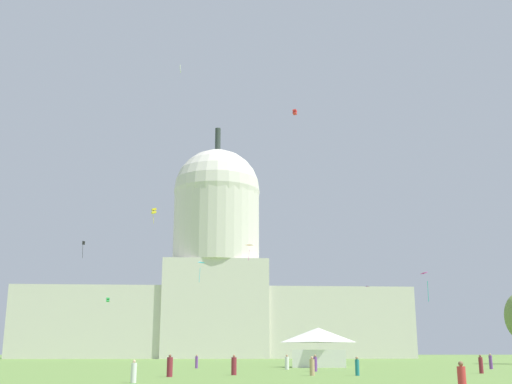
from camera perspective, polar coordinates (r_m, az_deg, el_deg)
name	(u,v)px	position (r m, az deg, el deg)	size (l,w,h in m)	color
capitol_building	(216,282)	(197.19, -3.68, -8.16)	(117.81, 27.47, 73.29)	beige
event_tent	(318,347)	(85.01, 5.67, -13.80)	(7.89, 7.13, 5.02)	white
person_maroon_lawn_far_left	(234,366)	(56.44, -2.01, -15.46)	(0.61, 0.61, 1.71)	maroon
person_maroon_near_tree_west	(170,367)	(52.84, -7.82, -15.40)	(0.67, 0.67, 1.75)	maroon
person_tan_edge_west	(312,367)	(55.45, 5.10, -15.49)	(0.48, 0.48, 1.58)	tan
person_teal_back_left	(357,367)	(55.78, 9.15, -15.36)	(0.47, 0.47, 1.56)	#1E757A
person_purple_mid_right	(315,364)	(66.72, 5.38, -15.23)	(0.40, 0.40, 1.67)	#703D93
person_purple_mid_left	(491,362)	(80.64, 20.48, -14.21)	(0.46, 0.46, 1.77)	#703D93
person_purple_near_tree_east	(197,362)	(79.55, -5.40, -15.07)	(0.36, 0.36, 1.62)	#703D93
person_white_front_center	(287,363)	(74.16, 2.82, -15.19)	(0.54, 0.54, 1.63)	silver
person_red_back_center	(462,380)	(32.20, 18.15, -15.84)	(0.44, 0.44, 1.53)	red
person_white_back_right	(134,372)	(43.13, -11.01, -15.74)	(0.42, 0.42, 1.46)	silver
person_maroon_front_right	(481,365)	(64.12, 19.69, -14.52)	(0.54, 0.54, 1.69)	maroon
kite_orange_mid	(249,247)	(151.10, -0.62, -4.99)	(1.73, 0.83, 3.57)	orange
kite_red_high	(295,112)	(158.06, 3.53, 7.23)	(1.24, 1.27, 1.33)	red
kite_violet_low	(370,288)	(142.81, 10.26, -8.57)	(0.85, 1.62, 0.23)	purple
kite_yellow_mid	(154,211)	(137.83, -9.23, -1.72)	(1.21, 1.16, 3.51)	yellow
kite_cyan_low	(200,265)	(120.43, -5.12, -6.57)	(1.56, 1.40, 3.77)	#33BCDB
kite_green_low	(108,300)	(134.41, -13.26, -9.48)	(0.69, 0.73, 0.89)	green
kite_black_mid	(83,245)	(148.03, -15.37, -4.66)	(0.53, 0.75, 3.84)	black
kite_white_high	(180,69)	(120.40, -6.87, 11.03)	(0.32, 0.87, 1.27)	white
kite_magenta_low	(428,276)	(93.77, 15.34, -7.33)	(1.11, 1.72, 4.02)	#D1339E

